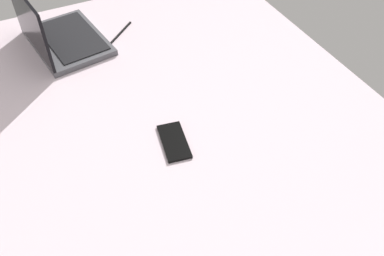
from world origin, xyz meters
The scene contains 4 objects.
bed_mattress centered at (0.00, 0.00, 9.00)cm, with size 180.00×140.00×18.00cm, color silver.
laptop centered at (63.30, 13.58, 22.41)cm, with size 35.99×27.55×23.00cm.
cell_phone centered at (3.17, -3.88, 18.40)cm, with size 6.80×14.00×0.80cm, color black.
charger_cable centered at (61.00, -7.90, 18.30)cm, with size 17.00×0.60×0.60cm, color black.
Camera 1 is at (-68.40, 25.39, 103.71)cm, focal length 38.62 mm.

